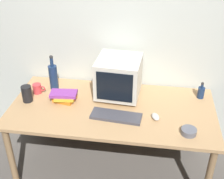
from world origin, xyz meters
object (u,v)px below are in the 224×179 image
Objects in this scene: bottle_tall at (53,76)px; book_stack at (64,96)px; keyboard at (116,116)px; computer_mouse at (155,117)px; cd_spindle at (189,131)px; metal_canister at (27,94)px; crt_monitor at (119,77)px; mug at (37,89)px; bottle_short at (201,92)px.

book_stack is at bearing -51.23° from bottle_tall.
bottle_tall reaches higher than keyboard.
computer_mouse is 0.83× the size of cd_spindle.
cd_spindle is 0.80× the size of metal_canister.
book_stack is at bearing 148.00° from computer_mouse.
metal_canister is at bearing 153.72° from computer_mouse.
crt_monitor reaches higher than cd_spindle.
mug is (-0.13, -0.11, -0.08)m from bottle_tall.
bottle_short is (0.40, 0.38, 0.04)m from computer_mouse.
cd_spindle reaches higher than keyboard.
computer_mouse is 1.15m from metal_canister.
keyboard is 0.83m from mug.
bottle_short is 0.65× the size of book_stack.
crt_monitor is at bearing 18.33° from book_stack.
bottle_short is at bearing 22.16° from computer_mouse.
bottle_short is 1.51m from mug.
metal_canister is (-0.17, -0.25, -0.06)m from bottle_tall.
metal_canister is at bearing -169.53° from bottle_short.
computer_mouse is 0.41× the size of book_stack.
bottle_tall is 2.88× the size of cd_spindle.
bottle_tall is at bearing 157.53° from cd_spindle.
keyboard is 1.22× the size of bottle_tall.
keyboard is at bearing -8.95° from metal_canister.
computer_mouse is at bearing -41.51° from crt_monitor.
book_stack is (-0.49, 0.18, 0.03)m from keyboard.
keyboard is 0.53m from book_stack.
bottle_tall reaches higher than bottle_short.
book_stack is at bearing -161.67° from crt_monitor.
bottle_tall is at bearing 154.60° from keyboard.
crt_monitor reaches higher than mug.
metal_canister is at bearing -165.15° from crt_monitor.
crt_monitor is 3.41× the size of cd_spindle.
book_stack is 2.04× the size of mug.
crt_monitor is 0.39m from keyboard.
crt_monitor is at bearing 142.28° from cd_spindle.
book_stack reaches higher than keyboard.
book_stack reaches higher than cd_spindle.
mug is at bearing -174.70° from bottle_short.
keyboard is at bearing -19.41° from mug.
metal_canister is (-0.82, 0.13, 0.06)m from keyboard.
metal_canister is at bearing -105.25° from mug.
cd_spindle is (0.60, -0.47, -0.17)m from crt_monitor.
mug is at bearing 162.52° from book_stack.
keyboard is at bearing 167.62° from cd_spindle.
cd_spindle is (-0.14, -0.54, -0.04)m from bottle_short.
crt_monitor reaches higher than bottle_tall.
bottle_short reaches higher than mug.
bottle_tall reaches higher than cd_spindle.
crt_monitor is 1.67× the size of book_stack.
keyboard is 0.59m from cd_spindle.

